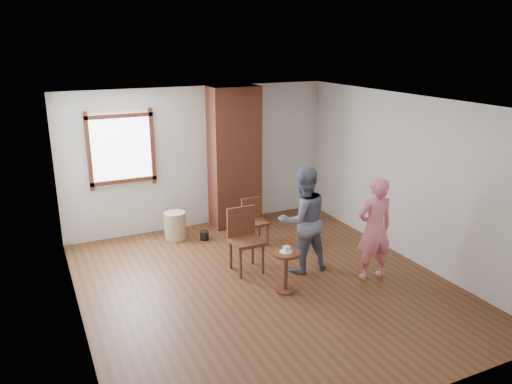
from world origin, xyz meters
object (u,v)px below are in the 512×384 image
dining_chair_left (244,236)px  dining_chair_right (254,219)px  stoneware_crock (175,225)px  side_table (286,265)px  person_pink (374,229)px  man (303,220)px

dining_chair_left → dining_chair_right: size_ratio=1.22×
stoneware_crock → dining_chair_right: 1.42m
side_table → person_pink: person_pink is taller
dining_chair_left → person_pink: size_ratio=0.63×
dining_chair_right → man: man is taller
stoneware_crock → man: bearing=-55.6°
stoneware_crock → person_pink: size_ratio=0.31×
person_pink → stoneware_crock: bearing=-45.0°
dining_chair_left → side_table: (0.23, -0.89, -0.14)m
dining_chair_right → side_table: dining_chair_right is taller
stoneware_crock → dining_chair_right: dining_chair_right is taller
dining_chair_left → person_pink: 1.92m
stoneware_crock → person_pink: (2.19, -2.72, 0.53)m
stoneware_crock → man: (1.40, -2.04, 0.57)m
dining_chair_left → side_table: bearing=-75.9°
dining_chair_left → dining_chair_right: 1.04m
dining_chair_left → man: size_ratio=0.60×
dining_chair_right → side_table: bearing=-103.3°
dining_chair_left → man: 0.92m
side_table → person_pink: 1.42m
man → person_pink: 1.05m
dining_chair_right → man: 1.33m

